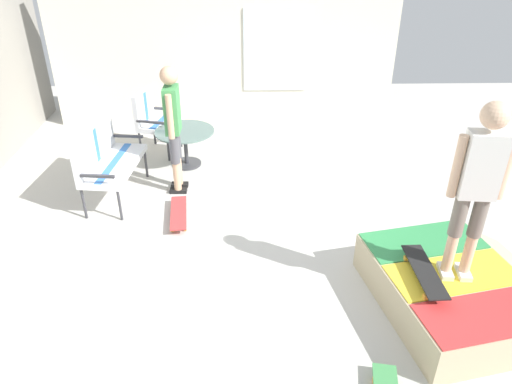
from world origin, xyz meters
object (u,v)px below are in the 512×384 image
object	(u,v)px
person_skater	(478,181)
patio_bench	(105,156)
patio_table	(185,141)
skateboard_by_bench	(179,213)
skateboard_on_ramp	(424,272)
patio_chair_near_house	(152,116)
person_watching	(173,121)
skate_ramp	(452,290)

from	to	relation	value
person_skater	patio_bench	bearing A→B (deg)	59.51
patio_table	skateboard_by_bench	size ratio (longest dim) A/B	1.10
patio_bench	skateboard_on_ramp	distance (m)	4.27
person_skater	patio_table	bearing A→B (deg)	42.23
patio_bench	patio_chair_near_house	xyz separation A→B (m)	(1.42, -0.40, -0.00)
skateboard_by_bench	person_watching	bearing A→B (deg)	6.29
patio_bench	skateboard_by_bench	bearing A→B (deg)	-121.20
patio_bench	patio_chair_near_house	bearing A→B (deg)	-15.61
patio_bench	patio_chair_near_house	distance (m)	1.48
skate_ramp	patio_bench	world-z (taller)	patio_bench
person_skater	patio_chair_near_house	bearing A→B (deg)	43.20
person_watching	skateboard_on_ramp	xyz separation A→B (m)	(-2.50, -2.63, -0.53)
patio_bench	patio_table	world-z (taller)	patio_bench
person_watching	skate_ramp	bearing A→B (deg)	-129.22
skate_ramp	patio_table	bearing A→B (deg)	42.56
patio_bench	person_watching	size ratio (longest dim) A/B	0.74
skate_ramp	skateboard_by_bench	world-z (taller)	skate_ramp
patio_chair_near_house	person_watching	world-z (taller)	person_watching
patio_bench	person_watching	xyz separation A→B (m)	(0.15, -0.93, 0.43)
skateboard_by_bench	skateboard_on_ramp	bearing A→B (deg)	-124.27
patio_chair_near_house	person_watching	distance (m)	1.44
patio_chair_near_house	person_watching	bearing A→B (deg)	-157.37
patio_table	person_skater	xyz separation A→B (m)	(-3.21, -2.92, 1.04)
person_watching	skateboard_by_bench	bearing A→B (deg)	-173.71
patio_table	skateboard_by_bench	distance (m)	1.58
person_watching	skateboard_on_ramp	bearing A→B (deg)	-133.56
skate_ramp	patio_table	world-z (taller)	patio_table
skate_ramp	patio_table	xyz separation A→B (m)	(3.21, 2.95, 0.19)
patio_bench	person_skater	world-z (taller)	person_skater
patio_table	person_watching	distance (m)	1.01
skate_ramp	patio_bench	size ratio (longest dim) A/B	1.64
patio_bench	skate_ramp	bearing A→B (deg)	-120.24
skate_ramp	skateboard_by_bench	distance (m)	3.34
patio_chair_near_house	skate_ramp	bearing A→B (deg)	-136.52
patio_chair_near_house	person_skater	xyz separation A→B (m)	(-3.71, -3.48, 0.83)
patio_chair_near_house	patio_table	size ratio (longest dim) A/B	1.13
patio_bench	patio_table	distance (m)	1.35
skateboard_on_ramp	person_skater	bearing A→B (deg)	-78.53
patio_table	person_skater	distance (m)	4.46
skate_ramp	skateboard_on_ramp	xyz separation A→B (m)	(-0.07, 0.35, 0.30)
skateboard_by_bench	patio_chair_near_house	bearing A→B (deg)	16.78
skate_ramp	person_skater	distance (m)	1.23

